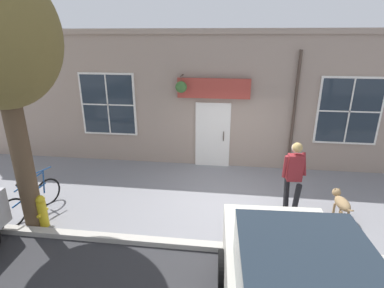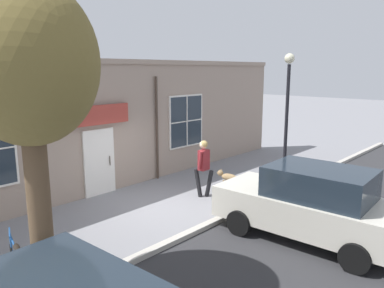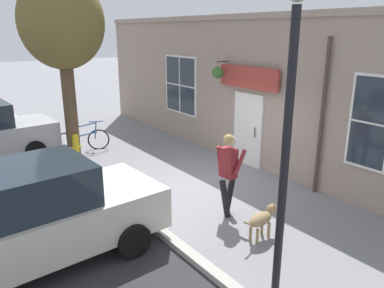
# 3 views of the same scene
# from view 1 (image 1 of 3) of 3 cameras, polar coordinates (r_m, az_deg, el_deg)

# --- Properties ---
(ground_plane) EXTENTS (90.00, 90.00, 0.00)m
(ground_plane) POSITION_cam_1_polar(r_m,az_deg,el_deg) (8.03, 6.78, -10.42)
(ground_plane) COLOR gray
(storefront_facade) EXTENTS (0.95, 18.00, 4.25)m
(storefront_facade) POSITION_cam_1_polar(r_m,az_deg,el_deg) (9.47, 7.41, 8.16)
(storefront_facade) COLOR gray
(storefront_facade) RESTS_ON ground_plane
(pedestrian_walking) EXTENTS (0.61, 0.55, 1.79)m
(pedestrian_walking) POSITION_cam_1_polar(r_m,az_deg,el_deg) (7.33, 18.91, -4.88)
(pedestrian_walking) COLOR black
(pedestrian_walking) RESTS_ON ground_plane
(dog_on_leash) EXTENTS (0.99, 0.33, 0.64)m
(dog_on_leash) POSITION_cam_1_polar(r_m,az_deg,el_deg) (7.84, 26.54, -9.88)
(dog_on_leash) COLOR #997A51
(dog_on_leash) RESTS_ON ground_plane
(leaning_bicycle) EXTENTS (1.69, 0.52, 1.00)m
(leaning_bicycle) POSITION_cam_1_polar(r_m,az_deg,el_deg) (8.13, -28.31, -9.40)
(leaning_bicycle) COLOR black
(leaning_bicycle) RESTS_ON ground_plane
(fire_hydrant) EXTENTS (0.34, 0.20, 0.77)m
(fire_hydrant) POSITION_cam_1_polar(r_m,az_deg,el_deg) (7.53, -26.64, -11.28)
(fire_hydrant) COLOR gold
(fire_hydrant) RESTS_ON ground_plane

